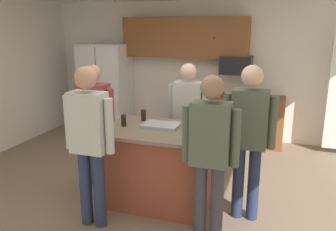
{
  "coord_description": "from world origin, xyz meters",
  "views": [
    {
      "loc": [
        1.45,
        -3.89,
        2.17
      ],
      "look_at": [
        0.09,
        0.16,
        1.05
      ],
      "focal_mm": 37.35,
      "sensor_mm": 36.0,
      "label": 1
    }
  ],
  "objects_px": {
    "kitchen_island": "(160,166)",
    "person_guest_left": "(89,137)",
    "glass_stout_tall": "(124,120)",
    "mug_ceramic_white": "(186,134)",
    "person_elder_center": "(210,149)",
    "glass_dark_ale": "(190,128)",
    "microwave_over_range": "(236,65)",
    "glass_short_whisky": "(109,127)",
    "person_guest_by_door": "(249,133)",
    "tumbler_amber": "(196,119)",
    "refrigerator": "(106,88)",
    "serving_tray": "(161,126)",
    "person_host_foreground": "(188,114)",
    "person_guest_right": "(95,117)",
    "glass_pilsner": "(144,115)"
  },
  "relations": [
    {
      "from": "person_host_foreground",
      "to": "glass_stout_tall",
      "type": "bearing_deg",
      "value": -26.34
    },
    {
      "from": "kitchen_island",
      "to": "mug_ceramic_white",
      "type": "relative_size",
      "value": 11.05
    },
    {
      "from": "person_guest_right",
      "to": "glass_pilsner",
      "type": "xyz_separation_m",
      "value": [
        0.68,
        0.06,
        0.07
      ]
    },
    {
      "from": "person_guest_left",
      "to": "kitchen_island",
      "type": "bearing_deg",
      "value": 0.0
    },
    {
      "from": "glass_pilsner",
      "to": "mug_ceramic_white",
      "type": "height_order",
      "value": "glass_pilsner"
    },
    {
      "from": "kitchen_island",
      "to": "person_guest_left",
      "type": "relative_size",
      "value": 0.78
    },
    {
      "from": "refrigerator",
      "to": "person_guest_by_door",
      "type": "height_order",
      "value": "refrigerator"
    },
    {
      "from": "kitchen_island",
      "to": "person_host_foreground",
      "type": "xyz_separation_m",
      "value": [
        0.12,
        0.82,
        0.47
      ]
    },
    {
      "from": "kitchen_island",
      "to": "glass_pilsner",
      "type": "height_order",
      "value": "glass_pilsner"
    },
    {
      "from": "glass_dark_ale",
      "to": "serving_tray",
      "type": "bearing_deg",
      "value": 156.34
    },
    {
      "from": "person_host_foreground",
      "to": "person_elder_center",
      "type": "relative_size",
      "value": 0.97
    },
    {
      "from": "glass_short_whisky",
      "to": "serving_tray",
      "type": "height_order",
      "value": "glass_short_whisky"
    },
    {
      "from": "kitchen_island",
      "to": "glass_stout_tall",
      "type": "bearing_deg",
      "value": -176.87
    },
    {
      "from": "refrigerator",
      "to": "person_elder_center",
      "type": "distance_m",
      "value": 4.2
    },
    {
      "from": "glass_short_whisky",
      "to": "tumbler_amber",
      "type": "bearing_deg",
      "value": 35.59
    },
    {
      "from": "kitchen_island",
      "to": "mug_ceramic_white",
      "type": "distance_m",
      "value": 0.71
    },
    {
      "from": "person_host_foreground",
      "to": "person_guest_right",
      "type": "distance_m",
      "value": 1.27
    },
    {
      "from": "tumbler_amber",
      "to": "glass_pilsner",
      "type": "distance_m",
      "value": 0.69
    },
    {
      "from": "refrigerator",
      "to": "glass_dark_ale",
      "type": "xyz_separation_m",
      "value": [
        2.49,
        -2.63,
        0.14
      ]
    },
    {
      "from": "refrigerator",
      "to": "person_guest_left",
      "type": "relative_size",
      "value": 1.02
    },
    {
      "from": "person_guest_by_door",
      "to": "glass_short_whisky",
      "type": "height_order",
      "value": "person_guest_by_door"
    },
    {
      "from": "tumbler_amber",
      "to": "person_elder_center",
      "type": "bearing_deg",
      "value": -67.46
    },
    {
      "from": "glass_dark_ale",
      "to": "glass_pilsner",
      "type": "bearing_deg",
      "value": 151.63
    },
    {
      "from": "mug_ceramic_white",
      "to": "serving_tray",
      "type": "height_order",
      "value": "mug_ceramic_white"
    },
    {
      "from": "glass_dark_ale",
      "to": "tumbler_amber",
      "type": "bearing_deg",
      "value": 95.25
    },
    {
      "from": "person_guest_right",
      "to": "glass_short_whisky",
      "type": "relative_size",
      "value": 12.62
    },
    {
      "from": "person_guest_right",
      "to": "glass_dark_ale",
      "type": "distance_m",
      "value": 1.44
    },
    {
      "from": "person_guest_left",
      "to": "glass_pilsner",
      "type": "bearing_deg",
      "value": 25.21
    },
    {
      "from": "person_host_foreground",
      "to": "tumbler_amber",
      "type": "bearing_deg",
      "value": 33.48
    },
    {
      "from": "refrigerator",
      "to": "serving_tray",
      "type": "xyz_separation_m",
      "value": [
        2.07,
        -2.45,
        0.08
      ]
    },
    {
      "from": "glass_short_whisky",
      "to": "tumbler_amber",
      "type": "height_order",
      "value": "tumbler_amber"
    },
    {
      "from": "glass_stout_tall",
      "to": "person_guest_by_door",
      "type": "bearing_deg",
      "value": -0.07
    },
    {
      "from": "glass_short_whisky",
      "to": "serving_tray",
      "type": "relative_size",
      "value": 0.3
    },
    {
      "from": "microwave_over_range",
      "to": "glass_short_whisky",
      "type": "bearing_deg",
      "value": -108.99
    },
    {
      "from": "person_host_foreground",
      "to": "glass_stout_tall",
      "type": "xyz_separation_m",
      "value": [
        -0.58,
        -0.84,
        0.07
      ]
    },
    {
      "from": "kitchen_island",
      "to": "person_guest_left",
      "type": "bearing_deg",
      "value": -126.86
    },
    {
      "from": "glass_short_whisky",
      "to": "mug_ceramic_white",
      "type": "bearing_deg",
      "value": 3.6
    },
    {
      "from": "person_guest_right",
      "to": "glass_short_whisky",
      "type": "bearing_deg",
      "value": -34.83
    },
    {
      "from": "glass_stout_tall",
      "to": "microwave_over_range",
      "type": "bearing_deg",
      "value": 69.87
    },
    {
      "from": "person_host_foreground",
      "to": "glass_stout_tall",
      "type": "distance_m",
      "value": 1.03
    },
    {
      "from": "person_guest_by_door",
      "to": "glass_stout_tall",
      "type": "bearing_deg",
      "value": 1.42
    },
    {
      "from": "kitchen_island",
      "to": "person_guest_left",
      "type": "xyz_separation_m",
      "value": [
        -0.53,
        -0.71,
        0.54
      ]
    },
    {
      "from": "glass_dark_ale",
      "to": "serving_tray",
      "type": "distance_m",
      "value": 0.46
    },
    {
      "from": "person_elder_center",
      "to": "glass_dark_ale",
      "type": "bearing_deg",
      "value": -16.42
    },
    {
      "from": "person_host_foreground",
      "to": "person_elder_center",
      "type": "xyz_separation_m",
      "value": [
        0.61,
        -1.41,
        0.04
      ]
    },
    {
      "from": "refrigerator",
      "to": "mug_ceramic_white",
      "type": "xyz_separation_m",
      "value": [
        2.48,
        -2.78,
        0.12
      ]
    },
    {
      "from": "microwave_over_range",
      "to": "person_guest_right",
      "type": "relative_size",
      "value": 0.34
    },
    {
      "from": "refrigerator",
      "to": "person_elder_center",
      "type": "bearing_deg",
      "value": -47.8
    },
    {
      "from": "glass_short_whisky",
      "to": "tumbler_amber",
      "type": "xyz_separation_m",
      "value": [
        0.87,
        0.62,
        0.01
      ]
    },
    {
      "from": "person_elder_center",
      "to": "glass_dark_ale",
      "type": "height_order",
      "value": "person_elder_center"
    }
  ]
}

